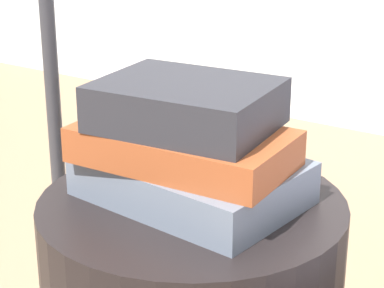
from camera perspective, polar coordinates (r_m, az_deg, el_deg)
book_slate at (r=1.02m, az=-0.04°, el=-2.75°), size 0.32×0.24×0.06m
book_rust at (r=0.98m, az=-0.70°, el=-0.18°), size 0.30×0.18×0.05m
book_charcoal at (r=0.98m, az=-0.34°, el=3.18°), size 0.25×0.20×0.06m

